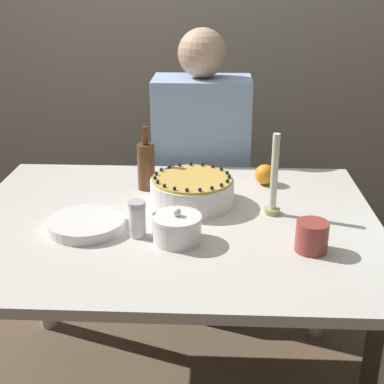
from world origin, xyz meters
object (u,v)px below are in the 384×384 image
(candle, at_px, (274,183))
(bottle, at_px, (146,165))
(person_man_blue_shirt, at_px, (201,192))
(sugar_shaker, at_px, (137,219))
(sugar_bowl, at_px, (177,228))
(cake, at_px, (192,191))

(candle, xyz_separation_m, bottle, (-0.42, 0.19, -0.02))
(candle, relative_size, person_man_blue_shirt, 0.21)
(sugar_shaker, height_order, person_man_blue_shirt, person_man_blue_shirt)
(sugar_bowl, height_order, candle, candle)
(sugar_bowl, xyz_separation_m, sugar_shaker, (-0.11, 0.03, 0.01))
(sugar_shaker, xyz_separation_m, candle, (0.40, 0.17, 0.05))
(bottle, bearing_deg, cake, -37.71)
(sugar_bowl, xyz_separation_m, candle, (0.28, 0.20, 0.07))
(sugar_bowl, height_order, sugar_shaker, sugar_shaker)
(person_man_blue_shirt, bearing_deg, cake, 88.54)
(person_man_blue_shirt, bearing_deg, candle, 110.93)
(cake, xyz_separation_m, candle, (0.26, -0.07, 0.06))
(cake, bearing_deg, candle, -14.47)
(sugar_bowl, xyz_separation_m, bottle, (-0.14, 0.39, 0.05))
(cake, bearing_deg, bottle, 142.29)
(candle, height_order, person_man_blue_shirt, person_man_blue_shirt)
(sugar_shaker, height_order, bottle, bottle)
(sugar_bowl, bearing_deg, sugar_shaker, 166.94)
(bottle, height_order, person_man_blue_shirt, person_man_blue_shirt)
(person_man_blue_shirt, bearing_deg, sugar_bowl, 86.96)
(sugar_bowl, relative_size, candle, 0.54)
(cake, bearing_deg, person_man_blue_shirt, 88.54)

